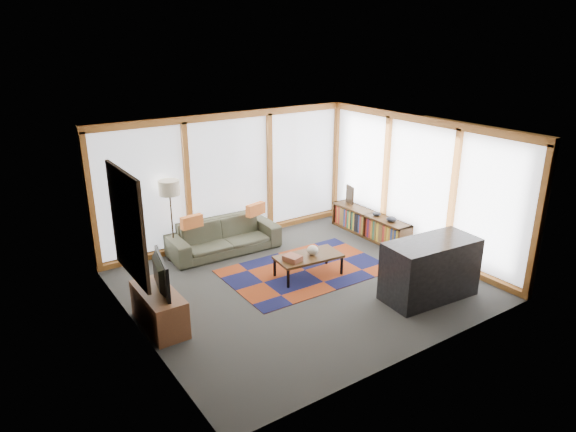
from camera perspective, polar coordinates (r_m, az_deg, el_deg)
ground at (r=8.78m, az=1.48°, el=-7.51°), size 5.50×5.50×0.00m
room_envelope at (r=8.90m, az=2.05°, el=3.56°), size 5.52×5.02×2.62m
rug at (r=9.23m, az=1.89°, el=-6.05°), size 2.81×1.83×0.01m
sofa at (r=9.97m, az=-7.14°, el=-2.27°), size 2.16×0.91×0.62m
pillow_left at (r=9.59m, az=-10.65°, el=-0.63°), size 0.43×0.16×0.23m
pillow_right at (r=10.10m, az=-3.62°, el=0.75°), size 0.45×0.22×0.24m
floor_lamp at (r=9.63m, az=-12.78°, el=-0.51°), size 0.39×0.39×1.54m
coffee_table at (r=8.97m, az=2.27°, el=-5.53°), size 1.20×0.68×0.38m
book_stack at (r=8.67m, az=0.51°, el=-4.72°), size 0.29×0.33×0.09m
vase at (r=8.89m, az=2.75°, el=-3.82°), size 0.25×0.25×0.17m
bookshelf at (r=10.78m, az=9.07°, el=-0.96°), size 0.37×2.04×0.51m
bowl_a at (r=10.28m, az=11.41°, el=-0.33°), size 0.24×0.24×0.10m
bowl_b at (r=10.55m, az=9.82°, el=0.24°), size 0.20×0.20×0.08m
shelf_picture at (r=11.21m, az=6.89°, el=2.38°), size 0.10×0.30×0.39m
tv_console at (r=7.69m, az=-14.12°, el=-9.98°), size 0.47×1.12×0.56m
television at (r=7.47m, az=-14.48°, el=-6.31°), size 0.29×0.90×0.52m
bar_counter at (r=8.47m, az=15.50°, el=-5.73°), size 1.57×0.83×0.96m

